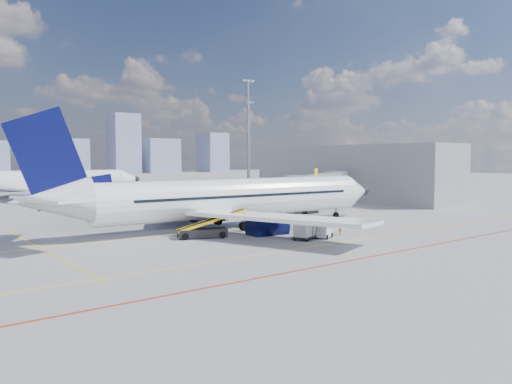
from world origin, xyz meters
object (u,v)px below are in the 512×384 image
baggage_tug (324,232)px  cargo_dolly (307,229)px  second_aircraft (29,181)px  belt_loader (204,231)px  main_aircraft (224,199)px  ramp_worker (340,227)px

baggage_tug → cargo_dolly: 1.87m
baggage_tug → second_aircraft: bearing=73.9°
belt_loader → baggage_tug: bearing=-17.9°
main_aircraft → belt_loader: 7.24m
baggage_tug → cargo_dolly: size_ratio=0.60×
ramp_worker → belt_loader: bearing=75.8°
main_aircraft → baggage_tug: (3.72, -11.61, -2.59)m
baggage_tug → belt_loader: belt_loader is taller
main_aircraft → belt_loader: bearing=-136.9°
baggage_tug → main_aircraft: bearing=82.9°
ramp_worker → main_aircraft: bearing=46.4°
belt_loader → ramp_worker: bearing=-8.4°
cargo_dolly → belt_loader: (-7.26, 6.69, -0.27)m
second_aircraft → cargo_dolly: bearing=-71.1°
cargo_dolly → belt_loader: size_ratio=0.53×
second_aircraft → cargo_dolly: 66.96m
main_aircraft → baggage_tug: 12.47m
main_aircraft → cargo_dolly: size_ratio=12.37×
main_aircraft → baggage_tug: main_aircraft is taller
second_aircraft → baggage_tug: bearing=-69.7°
baggage_tug → ramp_worker: ramp_worker is taller
main_aircraft → second_aircraft: (-6.65, 55.38, 0.01)m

